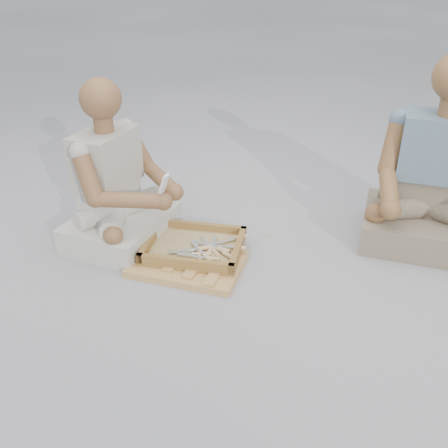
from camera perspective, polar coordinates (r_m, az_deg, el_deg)
The scene contains 28 objects.
ground at distance 2.29m, azimuth -1.77°, elevation -9.03°, with size 60.00×60.00×0.00m, color #A1A0A5.
carved_panel at distance 2.52m, azimuth -4.19°, elevation -4.60°, with size 0.54×0.36×0.04m, color #9B5F3C.
tool_tray at distance 2.58m, azimuth -3.44°, elevation -2.64°, with size 0.59×0.53×0.06m.
chisel_0 at distance 2.53m, azimuth -2.63°, elevation -2.79°, with size 0.17×0.17×0.02m.
chisel_1 at distance 2.52m, azimuth -0.42°, elevation -2.85°, with size 0.22×0.02×0.02m.
chisel_2 at distance 2.49m, azimuth 0.16°, elevation -3.40°, with size 0.22×0.08×0.02m.
chisel_3 at distance 2.47m, azimuth -2.12°, elevation -3.70°, with size 0.20×0.13×0.02m.
chisel_4 at distance 2.51m, azimuth -2.77°, elevation -3.42°, with size 0.21×0.11×0.02m.
chisel_5 at distance 2.51m, azimuth -1.74°, elevation -3.28°, with size 0.09×0.21×0.02m.
chisel_6 at distance 2.62m, azimuth 1.49°, elevation -1.63°, with size 0.14×0.19×0.02m.
chisel_7 at distance 2.53m, azimuth -1.17°, elevation -3.08°, with size 0.19×0.14×0.02m.
chisel_8 at distance 2.49m, azimuth -2.83°, elevation -3.72°, with size 0.15×0.18×0.02m.
chisel_9 at distance 2.54m, azimuth 1.30°, elevation -2.68°, with size 0.21×0.10×0.02m.
chisel_10 at distance 2.46m, azimuth -1.80°, elevation -3.93°, with size 0.22×0.08×0.02m.
wood_chip_0 at distance 2.69m, azimuth -0.52°, elevation -2.51°, with size 0.02×0.01×0.00m, color tan.
wood_chip_1 at distance 2.64m, azimuth -9.19°, elevation -3.60°, with size 0.02×0.01×0.00m, color tan.
wood_chip_2 at distance 2.50m, azimuth -1.16°, elevation -5.27°, with size 0.02×0.01×0.00m, color tan.
wood_chip_3 at distance 2.75m, azimuth -5.87°, elevation -1.92°, with size 0.02×0.01×0.00m, color tan.
wood_chip_4 at distance 2.40m, azimuth 0.34°, elevation -6.78°, with size 0.02×0.01×0.00m, color tan.
wood_chip_5 at distance 2.79m, azimuth 5.11°, elevation -1.39°, with size 0.02×0.01×0.00m, color tan.
wood_chip_6 at distance 2.51m, azimuth -7.88°, elevation -5.30°, with size 0.02×0.01×0.00m, color tan.
wood_chip_7 at distance 2.46m, azimuth -3.12°, elevation -5.94°, with size 0.02×0.01×0.00m, color tan.
wood_chip_8 at distance 2.57m, azimuth 2.49°, elevation -4.11°, with size 0.02×0.01×0.00m, color tan.
wood_chip_9 at distance 2.83m, azimuth -4.89°, elevation -0.90°, with size 0.02×0.01×0.00m, color tan.
wood_chip_10 at distance 2.54m, azimuth -7.37°, elevation -4.87°, with size 0.02×0.01×0.00m, color tan.
craftsman at distance 2.68m, azimuth -12.15°, elevation 3.85°, with size 0.61×0.61×0.88m.
companion at distance 2.80m, azimuth 22.85°, elevation 4.07°, with size 0.73×0.63×0.99m.
mobile_phone at distance 2.42m, azimuth -6.87°, elevation 4.60°, with size 0.05×0.05×0.10m.
Camera 1 is at (0.97, -1.51, 1.42)m, focal length 40.00 mm.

